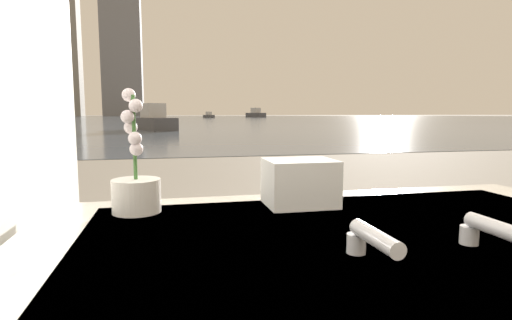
% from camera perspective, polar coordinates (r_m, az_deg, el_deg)
% --- Properties ---
extents(faucet_near, '(0.04, 0.19, 0.08)m').
position_cam_1_polar(faucet_near, '(0.90, 15.93, -10.87)').
color(faucet_near, silver).
rests_on(faucet_near, bathtub).
extents(faucet_far, '(0.04, 0.19, 0.08)m').
position_cam_1_polar(faucet_far, '(1.07, 30.37, -8.71)').
color(faucet_far, silver).
rests_on(faucet_far, bathtub).
extents(potted_orchid, '(0.15, 0.15, 0.40)m').
position_cam_1_polar(potted_orchid, '(1.35, -16.79, -3.31)').
color(potted_orchid, silver).
rests_on(potted_orchid, bathtub).
extents(towel_stack, '(0.24, 0.19, 0.16)m').
position_cam_1_polar(towel_stack, '(1.40, 6.28, -3.20)').
color(towel_stack, white).
rests_on(towel_stack, bathtub).
extents(harbor_water, '(180.00, 110.00, 0.01)m').
position_cam_1_polar(harbor_water, '(62.54, -11.95, 5.82)').
color(harbor_water, slate).
rests_on(harbor_water, ground_plane).
extents(harbor_boat_0, '(2.52, 3.66, 1.30)m').
position_cam_1_polar(harbor_boat_0, '(41.63, -31.69, 5.22)').
color(harbor_boat_0, '#2D2D33').
rests_on(harbor_boat_0, harbor_water).
extents(harbor_boat_2, '(2.37, 3.64, 1.29)m').
position_cam_1_polar(harbor_boat_2, '(20.20, -14.46, 5.46)').
color(harbor_boat_2, '#4C4C51').
rests_on(harbor_boat_2, harbor_water).
extents(harbor_boat_3, '(3.34, 5.25, 1.86)m').
position_cam_1_polar(harbor_boat_3, '(79.89, -0.04, 6.60)').
color(harbor_boat_3, '#4C4C51').
rests_on(harbor_boat_3, harbor_water).
extents(harbor_boat_4, '(1.87, 3.04, 1.08)m').
position_cam_1_polar(harbor_boat_4, '(71.16, -6.77, 6.32)').
color(harbor_boat_4, '#4C4C51').
rests_on(harbor_boat_4, harbor_water).
extents(skyline_tower_1, '(7.96, 6.20, 59.52)m').
position_cam_1_polar(skyline_tower_1, '(124.94, -26.02, 19.45)').
color(skyline_tower_1, gray).
rests_on(skyline_tower_1, ground_plane).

